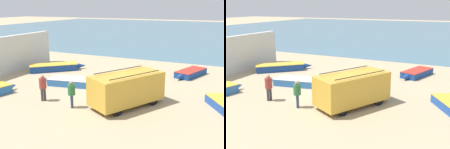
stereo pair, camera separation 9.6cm
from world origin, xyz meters
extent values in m
plane|color=tan|center=(0.00, 0.00, 0.00)|extent=(200.00, 200.00, 0.00)
cube|color=#477084|center=(0.00, 52.00, 0.00)|extent=(120.00, 80.00, 0.01)
cube|color=silver|center=(-11.05, 1.00, 1.73)|extent=(0.50, 11.07, 3.46)
cube|color=gold|center=(2.17, -2.30, 1.18)|extent=(4.08, 5.11, 1.81)
cube|color=black|center=(3.33, -0.20, 0.69)|extent=(1.71, 1.01, 0.81)
cube|color=#1E232D|center=(3.29, -0.27, 1.72)|extent=(1.62, 0.93, 0.58)
cylinder|color=black|center=(2.08, -0.59, 0.36)|extent=(0.54, 0.73, 0.71)
cylinder|color=black|center=(3.66, -1.46, 0.36)|extent=(0.54, 0.73, 0.71)
cylinder|color=black|center=(0.67, -3.14, 0.36)|extent=(0.54, 0.73, 0.71)
cylinder|color=black|center=(2.25, -4.01, 0.36)|extent=(0.54, 0.73, 0.71)
cylinder|color=black|center=(1.46, -1.91, 2.21)|extent=(1.90, 3.40, 0.05)
cylinder|color=black|center=(2.87, -2.69, 2.21)|extent=(1.90, 3.40, 0.05)
cube|color=#2D66AD|center=(0.80, 4.18, 0.25)|extent=(2.52, 3.47, 0.49)
cone|color=#2D66AD|center=(1.39, 5.99, 0.25)|extent=(0.66, 0.80, 0.47)
cube|color=silver|center=(0.80, 4.18, 0.43)|extent=(1.49, 0.66, 0.05)
cube|color=silver|center=(0.80, 4.18, 0.51)|extent=(2.55, 3.50, 0.04)
cube|color=navy|center=(-7.80, 3.30, 0.31)|extent=(4.37, 4.17, 0.62)
cone|color=navy|center=(-5.77, 5.16, 0.31)|extent=(1.13, 1.10, 0.58)
cube|color=gold|center=(-7.80, 3.30, 0.55)|extent=(1.10, 1.18, 0.05)
cube|color=gold|center=(-7.80, 3.30, 0.64)|extent=(4.41, 4.22, 0.04)
cone|color=#234CA3|center=(7.10, 1.41, 0.26)|extent=(0.88, 1.01, 0.49)
cube|color=navy|center=(4.73, 6.95, 0.26)|extent=(2.49, 3.73, 0.53)
cone|color=navy|center=(4.02, 4.96, 0.26)|extent=(0.73, 0.88, 0.50)
cube|color=#B22D23|center=(4.73, 6.95, 0.46)|extent=(1.29, 0.62, 0.05)
cube|color=#B22D23|center=(4.73, 6.95, 0.55)|extent=(2.51, 3.76, 0.04)
cube|color=#2D66AD|center=(-3.39, -0.03, 0.26)|extent=(3.96, 2.18, 0.53)
cone|color=#2D66AD|center=(-5.64, -0.44, 0.26)|extent=(0.90, 0.64, 0.50)
cube|color=silver|center=(-3.39, -0.03, 0.46)|extent=(0.45, 1.41, 0.05)
cube|color=silver|center=(-3.39, -0.03, 0.55)|extent=(4.00, 2.20, 0.04)
cone|color=#2D66AD|center=(-6.92, -2.96, 0.30)|extent=(0.73, 0.85, 0.57)
cylinder|color=navy|center=(-0.76, -4.12, 0.42)|extent=(0.16, 0.16, 0.85)
cylinder|color=navy|center=(-0.87, -3.98, 0.42)|extent=(0.16, 0.16, 0.85)
cylinder|color=#2D6B3D|center=(-0.82, -4.05, 1.18)|extent=(0.46, 0.46, 0.67)
sphere|color=tan|center=(-0.82, -4.05, 1.63)|extent=(0.23, 0.23, 0.23)
cylinder|color=#38383D|center=(-3.18, -3.74, 0.44)|extent=(0.16, 0.16, 0.88)
cylinder|color=#38383D|center=(-3.29, -3.89, 0.44)|extent=(0.16, 0.16, 0.88)
cylinder|color=#993833|center=(-3.23, -3.82, 1.22)|extent=(0.47, 0.47, 0.69)
sphere|color=tan|center=(-3.23, -3.82, 1.69)|extent=(0.24, 0.24, 0.24)
camera|label=1|loc=(7.97, -16.92, 6.24)|focal=42.00mm
camera|label=2|loc=(8.06, -16.88, 6.24)|focal=42.00mm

